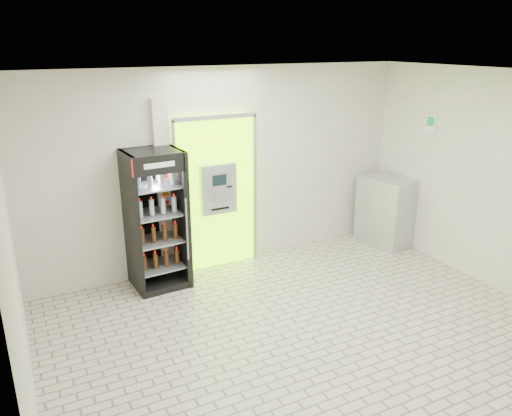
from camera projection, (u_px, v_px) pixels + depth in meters
ground at (312, 338)px, 5.90m from camera, size 6.00×6.00×0.00m
room_shell at (319, 188)px, 5.31m from camera, size 6.00×6.00×6.00m
atm_assembly at (216, 192)px, 7.47m from camera, size 1.30×0.24×2.33m
pillar at (164, 190)px, 7.13m from camera, size 0.22×0.11×2.60m
beverage_cooler at (156, 222)px, 6.91m from camera, size 0.78×0.72×1.96m
steel_cabinet at (386, 211)px, 8.47m from camera, size 0.72×0.96×1.17m
exit_sign at (431, 123)px, 7.68m from camera, size 0.02×0.22×0.26m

